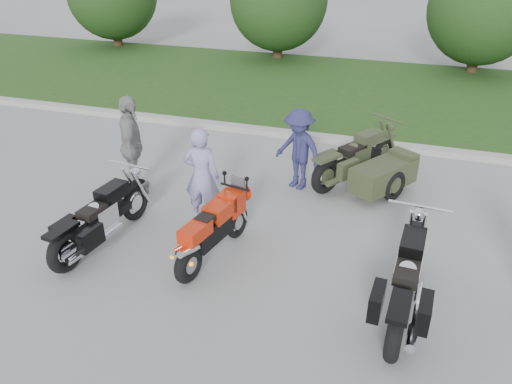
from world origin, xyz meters
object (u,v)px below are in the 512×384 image
(cruiser_left, at_px, (99,221))
(person_back, at_px, (132,146))
(person_stripe, at_px, (202,176))
(person_denim, at_px, (299,150))
(cruiser_sidecar, at_px, (371,169))
(sportbike_red, at_px, (212,229))
(cruiser_right, at_px, (406,284))

(cruiser_left, bearing_deg, person_back, 110.06)
(person_stripe, bearing_deg, person_back, -23.32)
(person_denim, height_order, person_back, person_back)
(cruiser_sidecar, xyz_separation_m, person_denim, (-1.37, -0.34, 0.36))
(sportbike_red, height_order, cruiser_sidecar, cruiser_sidecar)
(cruiser_right, distance_m, person_stripe, 3.78)
(person_stripe, distance_m, person_back, 1.79)
(sportbike_red, distance_m, person_denim, 2.87)
(cruiser_right, relative_size, person_denim, 1.56)
(cruiser_left, bearing_deg, person_stripe, 51.95)
(person_back, bearing_deg, sportbike_red, -152.80)
(cruiser_left, distance_m, person_stripe, 1.83)
(sportbike_red, relative_size, person_stripe, 1.11)
(person_stripe, distance_m, person_denim, 2.16)
(cruiser_right, relative_size, cruiser_sidecar, 1.09)
(cruiser_left, distance_m, cruiser_right, 4.76)
(person_stripe, bearing_deg, sportbike_red, 116.66)
(cruiser_left, bearing_deg, person_denim, 57.17)
(person_stripe, bearing_deg, cruiser_left, 40.87)
(cruiser_right, height_order, person_denim, person_denim)
(cruiser_sidecar, relative_size, person_stripe, 1.34)
(sportbike_red, bearing_deg, person_denim, 88.00)
(cruiser_left, height_order, person_denim, person_denim)
(sportbike_red, height_order, cruiser_left, sportbike_red)
(cruiser_sidecar, height_order, person_denim, person_denim)
(sportbike_red, bearing_deg, person_back, 156.01)
(cruiser_right, height_order, cruiser_sidecar, cruiser_right)
(sportbike_red, bearing_deg, cruiser_sidecar, 68.32)
(cruiser_right, distance_m, person_denim, 3.89)
(person_back, bearing_deg, cruiser_left, 165.31)
(sportbike_red, distance_m, person_stripe, 1.23)
(cruiser_left, distance_m, person_back, 1.96)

